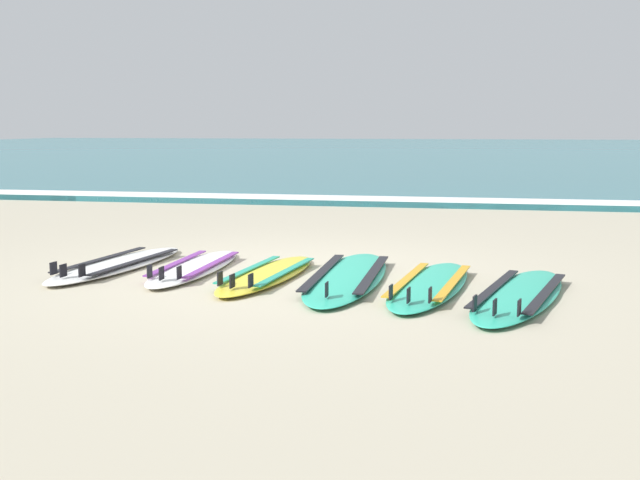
% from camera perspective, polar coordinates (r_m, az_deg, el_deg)
% --- Properties ---
extents(ground_plane, '(80.00, 80.00, 0.00)m').
position_cam_1_polar(ground_plane, '(7.15, -2.69, -2.49)').
color(ground_plane, '#B7AD93').
extents(sea, '(80.00, 60.00, 0.10)m').
position_cam_1_polar(sea, '(42.85, 8.68, 6.64)').
color(sea, teal).
rests_on(sea, ground).
extents(wave_foam_strip, '(80.00, 0.88, 0.11)m').
position_cam_1_polar(wave_foam_strip, '(13.40, 3.72, 2.88)').
color(wave_foam_strip, white).
rests_on(wave_foam_strip, ground).
extents(surfboard_0, '(0.82, 2.19, 0.18)m').
position_cam_1_polar(surfboard_0, '(7.66, -14.72, -1.75)').
color(surfboard_0, white).
rests_on(surfboard_0, ground).
extents(surfboard_1, '(0.53, 1.97, 0.18)m').
position_cam_1_polar(surfboard_1, '(7.34, -9.26, -2.02)').
color(surfboard_1, white).
rests_on(surfboard_1, ground).
extents(surfboard_2, '(0.73, 2.02, 0.18)m').
position_cam_1_polar(surfboard_2, '(6.93, -3.91, -2.55)').
color(surfboard_2, yellow).
rests_on(surfboard_2, ground).
extents(surfboard_3, '(0.64, 2.49, 0.18)m').
position_cam_1_polar(surfboard_3, '(6.81, 2.04, -2.73)').
color(surfboard_3, '#2DB793').
rests_on(surfboard_3, ground).
extents(surfboard_4, '(0.83, 2.21, 0.18)m').
position_cam_1_polar(surfboard_4, '(6.53, 8.13, -3.30)').
color(surfboard_4, '#2DB793').
rests_on(surfboard_4, ground).
extents(surfboard_5, '(1.10, 2.31, 0.18)m').
position_cam_1_polar(surfboard_5, '(6.29, 14.54, -3.95)').
color(surfboard_5, '#2DB793').
rests_on(surfboard_5, ground).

